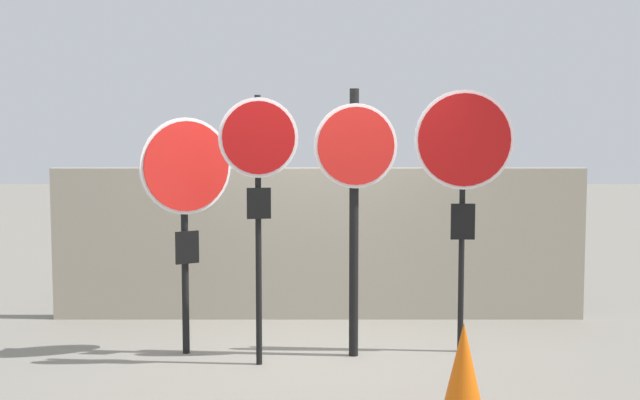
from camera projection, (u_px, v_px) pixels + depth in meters
The scene contains 7 objects.
ground_plane at pixel (317, 355), 7.86m from camera, with size 40.00×40.00×0.00m, color gray.
fence_back at pixel (318, 244), 9.22m from camera, with size 5.50×0.12×1.57m.
stop_sign_0 at pixel (185, 183), 7.74m from camera, with size 0.74×0.45×2.09m.
stop_sign_1 at pixel (258, 162), 7.36m from camera, with size 0.66×0.16×2.28m.
stop_sign_2 at pixel (354, 177), 7.65m from camera, with size 0.72×0.19×2.34m.
stop_sign_3 at pixel (463, 155), 7.77m from camera, with size 0.87×0.11×2.33m.
traffic_cone_0 at pixel (462, 370), 6.22m from camera, with size 0.36×0.36×0.67m.
Camera 1 is at (0.02, -7.70, 2.10)m, focal length 50.00 mm.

